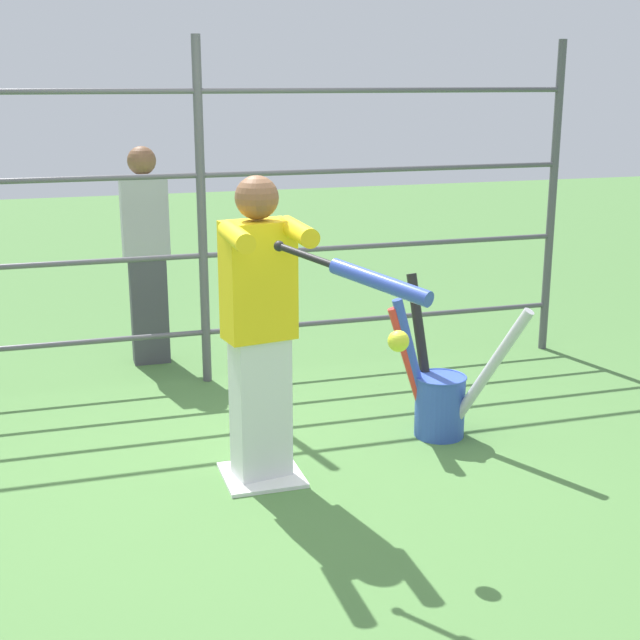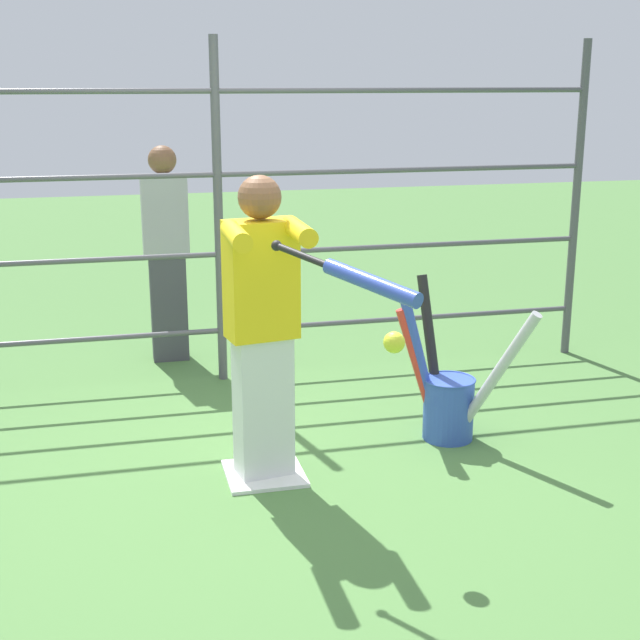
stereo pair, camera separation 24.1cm
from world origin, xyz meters
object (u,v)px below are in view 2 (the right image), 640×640
at_px(baseball_bat_swinging, 358,278).
at_px(bystander_behind_fence, 166,251).
at_px(batter, 262,321).
at_px(bat_bucket, 447,396).
at_px(softball_in_flight, 394,342).

relative_size(baseball_bat_swinging, bystander_behind_fence, 0.47).
bearing_deg(batter, bat_bucket, -166.67).
distance_m(baseball_bat_swinging, softball_in_flight, 0.42).
bearing_deg(bat_bucket, baseball_bat_swinging, 51.98).
height_order(baseball_bat_swinging, softball_in_flight, baseball_bat_swinging).
height_order(batter, bystander_behind_fence, batter).
bearing_deg(softball_in_flight, baseball_bat_swinging, 35.05).
height_order(bat_bucket, bystander_behind_fence, bystander_behind_fence).
relative_size(baseball_bat_swinging, softball_in_flight, 7.66).
height_order(softball_in_flight, bystander_behind_fence, bystander_behind_fence).
height_order(baseball_bat_swinging, bat_bucket, baseball_bat_swinging).
xyz_separation_m(baseball_bat_swinging, softball_in_flight, (-0.21, -0.15, -0.33)).
xyz_separation_m(baseball_bat_swinging, bat_bucket, (-0.85, -1.08, -0.97)).
xyz_separation_m(baseball_bat_swinging, bystander_behind_fence, (0.57, -2.98, -0.41)).
bearing_deg(softball_in_flight, bystander_behind_fence, -74.70).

